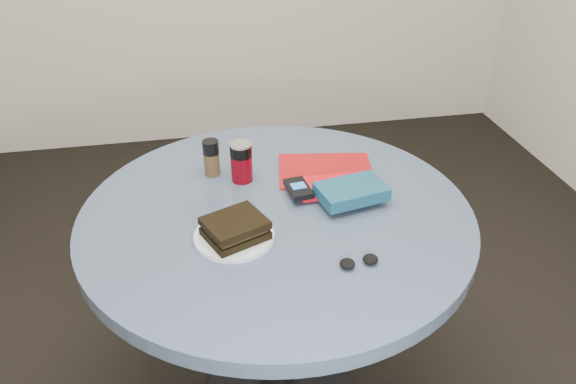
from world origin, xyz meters
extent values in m
cylinder|color=black|center=(0.00, 0.00, 0.37)|extent=(0.11, 0.11, 0.68)
cylinder|color=#3A4960|center=(0.00, 0.00, 0.73)|extent=(1.00, 1.00, 0.04)
cylinder|color=white|center=(-0.12, -0.10, 0.76)|extent=(0.19, 0.19, 0.01)
cube|color=black|center=(-0.12, -0.11, 0.77)|extent=(0.17, 0.16, 0.02)
cube|color=#332513|center=(-0.12, -0.11, 0.79)|extent=(0.15, 0.14, 0.01)
cube|color=black|center=(-0.12, -0.11, 0.80)|extent=(0.17, 0.16, 0.02)
cylinder|color=#6B050F|center=(-0.07, 0.17, 0.79)|extent=(0.07, 0.07, 0.08)
cylinder|color=black|center=(-0.07, 0.17, 0.84)|extent=(0.07, 0.07, 0.03)
cylinder|color=silver|center=(-0.07, 0.17, 0.86)|extent=(0.07, 0.07, 0.01)
cylinder|color=#49331F|center=(-0.15, 0.21, 0.78)|extent=(0.05, 0.05, 0.07)
cylinder|color=black|center=(-0.15, 0.21, 0.84)|extent=(0.05, 0.05, 0.04)
cube|color=maroon|center=(0.17, 0.17, 0.75)|extent=(0.29, 0.24, 0.00)
cube|color=red|center=(0.15, 0.07, 0.76)|extent=(0.17, 0.11, 0.01)
cube|color=navy|center=(0.19, 0.00, 0.78)|extent=(0.19, 0.14, 0.03)
cube|color=black|center=(0.07, 0.05, 0.78)|extent=(0.07, 0.10, 0.02)
cube|color=#2158A7|center=(0.07, 0.05, 0.78)|extent=(0.04, 0.03, 0.00)
ellipsoid|color=black|center=(0.11, -0.25, 0.76)|extent=(0.04, 0.04, 0.02)
ellipsoid|color=black|center=(0.17, -0.25, 0.76)|extent=(0.04, 0.04, 0.02)
camera|label=1|loc=(-0.20, -1.17, 1.55)|focal=35.00mm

